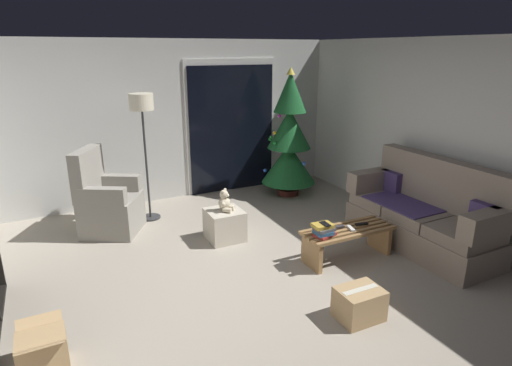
% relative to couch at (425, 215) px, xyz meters
% --- Properties ---
extents(ground_plane, '(7.00, 7.00, 0.00)m').
position_rel_couch_xyz_m(ground_plane, '(-2.32, 0.11, -0.40)').
color(ground_plane, '#9E9384').
extents(wall_back, '(5.72, 0.12, 2.50)m').
position_rel_couch_xyz_m(wall_back, '(-2.32, 3.17, 0.85)').
color(wall_back, silver).
rests_on(wall_back, ground).
extents(wall_right, '(0.12, 6.00, 2.50)m').
position_rel_couch_xyz_m(wall_right, '(0.54, 0.11, 0.85)').
color(wall_right, silver).
rests_on(wall_right, ground).
extents(patio_door_frame, '(1.60, 0.02, 2.20)m').
position_rel_couch_xyz_m(patio_door_frame, '(-1.23, 3.10, 0.70)').
color(patio_door_frame, silver).
rests_on(patio_door_frame, ground).
extents(patio_door_glass, '(1.50, 0.02, 2.10)m').
position_rel_couch_xyz_m(patio_door_glass, '(-1.23, 3.08, 0.65)').
color(patio_door_glass, black).
rests_on(patio_door_glass, ground).
extents(couch, '(0.80, 1.95, 1.08)m').
position_rel_couch_xyz_m(couch, '(0.00, 0.00, 0.00)').
color(couch, gray).
rests_on(couch, ground).
extents(coffee_table, '(1.10, 0.40, 0.38)m').
position_rel_couch_xyz_m(coffee_table, '(-1.07, 0.13, -0.15)').
color(coffee_table, '#9E7547').
rests_on(coffee_table, ground).
extents(remote_black, '(0.16, 0.07, 0.02)m').
position_rel_couch_xyz_m(remote_black, '(-0.87, 0.14, -0.01)').
color(remote_black, black).
rests_on(remote_black, coffee_table).
extents(remote_white, '(0.08, 0.16, 0.02)m').
position_rel_couch_xyz_m(remote_white, '(-1.06, 0.10, -0.01)').
color(remote_white, silver).
rests_on(remote_white, coffee_table).
extents(remote_graphite, '(0.16, 0.06, 0.02)m').
position_rel_couch_xyz_m(remote_graphite, '(-1.16, 0.20, -0.01)').
color(remote_graphite, '#333338').
rests_on(remote_graphite, coffee_table).
extents(book_stack, '(0.27, 0.21, 0.14)m').
position_rel_couch_xyz_m(book_stack, '(-1.45, 0.08, 0.05)').
color(book_stack, '#A32D28').
rests_on(book_stack, coffee_table).
extents(cell_phone, '(0.08, 0.15, 0.01)m').
position_rel_couch_xyz_m(cell_phone, '(-1.44, 0.07, 0.12)').
color(cell_phone, black).
rests_on(cell_phone, book_stack).
extents(christmas_tree, '(0.89, 0.89, 2.09)m').
position_rel_couch_xyz_m(christmas_tree, '(-0.52, 2.41, 0.52)').
color(christmas_tree, '#4C1E19').
rests_on(christmas_tree, ground).
extents(armchair, '(0.94, 0.93, 1.13)m').
position_rel_couch_xyz_m(armchair, '(-3.45, 2.16, 0.00)').
color(armchair, gray).
rests_on(armchair, ground).
extents(floor_lamp, '(0.32, 0.32, 1.78)m').
position_rel_couch_xyz_m(floor_lamp, '(-2.85, 2.38, 1.11)').
color(floor_lamp, '#2D2D30').
rests_on(floor_lamp, ground).
extents(ottoman, '(0.44, 0.44, 0.39)m').
position_rel_couch_xyz_m(ottoman, '(-2.15, 1.25, -0.20)').
color(ottoman, beige).
rests_on(ottoman, ground).
extents(teddy_bear_cream, '(0.21, 0.21, 0.29)m').
position_rel_couch_xyz_m(teddy_bear_cream, '(-2.14, 1.24, 0.11)').
color(teddy_bear_cream, beige).
rests_on(teddy_bear_cream, ottoman).
extents(cardboard_box_taped_mid_floor, '(0.40, 0.32, 0.30)m').
position_rel_couch_xyz_m(cardboard_box_taped_mid_floor, '(-1.71, -0.86, -0.25)').
color(cardboard_box_taped_mid_floor, tan).
rests_on(cardboard_box_taped_mid_floor, ground).
extents(cardboard_box_open_near_shelf, '(0.35, 0.45, 0.36)m').
position_rel_couch_xyz_m(cardboard_box_open_near_shelf, '(-4.28, -0.32, -0.24)').
color(cardboard_box_open_near_shelf, tan).
rests_on(cardboard_box_open_near_shelf, ground).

